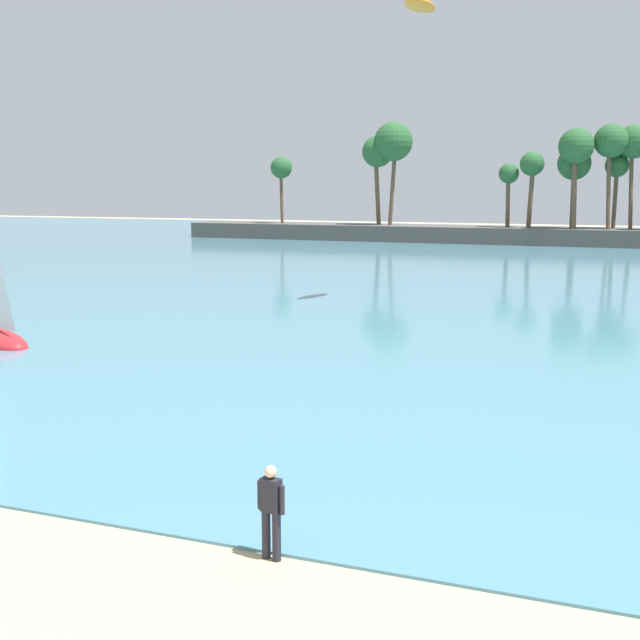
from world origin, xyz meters
name	(u,v)px	position (x,y,z in m)	size (l,w,h in m)	color
sea	(543,260)	(0.00, 66.35, 0.03)	(220.00, 116.18, 0.06)	teal
palm_headland	(557,209)	(-0.31, 84.39, 3.78)	(84.51, 6.34, 13.19)	#514C47
person_at_waterline	(271,509)	(0.77, 8.12, 0.89)	(0.54, 0.27, 1.67)	#23232D
kite_aloft_high_over_bay	(420,6)	(-4.10, 37.96, 15.20)	(2.88, 0.98, 0.40)	orange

